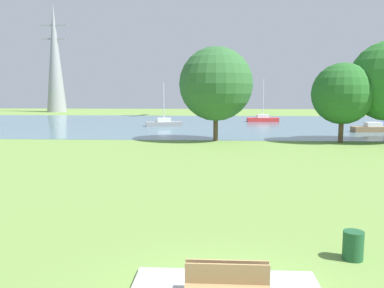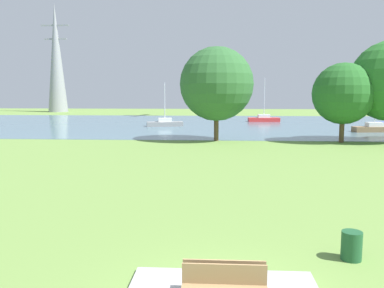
{
  "view_description": "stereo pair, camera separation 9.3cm",
  "coord_description": "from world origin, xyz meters",
  "px_view_note": "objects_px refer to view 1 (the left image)",
  "views": [
    {
      "loc": [
        -0.27,
        -8.29,
        4.6
      ],
      "look_at": [
        -1.64,
        15.25,
        1.56
      ],
      "focal_mm": 37.97,
      "sensor_mm": 36.0,
      "label": 1
    },
    {
      "loc": [
        -0.18,
        -8.29,
        4.6
      ],
      "look_at": [
        -1.64,
        15.25,
        1.56
      ],
      "focal_mm": 37.97,
      "sensor_mm": 36.0,
      "label": 2
    }
  ],
  "objects_px": {
    "tree_mid_shore": "(343,94)",
    "bench_facing_water": "(227,279)",
    "tree_east_far": "(216,84)",
    "litter_bin": "(353,245)",
    "sailboat_red": "(263,119)",
    "sailboat_gray": "(164,123)",
    "electricity_pylon": "(55,58)",
    "sailboat_brown": "(373,128)"
  },
  "relations": [
    {
      "from": "tree_mid_shore",
      "to": "bench_facing_water",
      "type": "bearing_deg",
      "value": -111.06
    },
    {
      "from": "bench_facing_water",
      "to": "tree_east_far",
      "type": "height_order",
      "value": "tree_east_far"
    },
    {
      "from": "litter_bin",
      "to": "sailboat_red",
      "type": "relative_size",
      "value": 0.12
    },
    {
      "from": "sailboat_gray",
      "to": "electricity_pylon",
      "type": "relative_size",
      "value": 0.24
    },
    {
      "from": "litter_bin",
      "to": "sailboat_red",
      "type": "distance_m",
      "value": 52.42
    },
    {
      "from": "bench_facing_water",
      "to": "sailboat_red",
      "type": "height_order",
      "value": "sailboat_red"
    },
    {
      "from": "bench_facing_water",
      "to": "sailboat_brown",
      "type": "relative_size",
      "value": 0.29
    },
    {
      "from": "sailboat_brown",
      "to": "electricity_pylon",
      "type": "relative_size",
      "value": 0.25
    },
    {
      "from": "sailboat_brown",
      "to": "tree_east_far",
      "type": "xyz_separation_m",
      "value": [
        -18.18,
        -9.6,
        4.87
      ]
    },
    {
      "from": "sailboat_gray",
      "to": "sailboat_red",
      "type": "bearing_deg",
      "value": 33.59
    },
    {
      "from": "sailboat_brown",
      "to": "tree_mid_shore",
      "type": "xyz_separation_m",
      "value": [
        -6.76,
        -10.21,
        3.98
      ]
    },
    {
      "from": "bench_facing_water",
      "to": "electricity_pylon",
      "type": "xyz_separation_m",
      "value": [
        -36.81,
        83.25,
        11.7
      ]
    },
    {
      "from": "litter_bin",
      "to": "sailboat_brown",
      "type": "height_order",
      "value": "sailboat_brown"
    },
    {
      "from": "tree_mid_shore",
      "to": "sailboat_red",
      "type": "bearing_deg",
      "value": 99.13
    },
    {
      "from": "sailboat_brown",
      "to": "sailboat_red",
      "type": "bearing_deg",
      "value": 125.12
    },
    {
      "from": "tree_mid_shore",
      "to": "sailboat_brown",
      "type": "bearing_deg",
      "value": 56.5
    },
    {
      "from": "sailboat_red",
      "to": "electricity_pylon",
      "type": "height_order",
      "value": "electricity_pylon"
    },
    {
      "from": "tree_east_far",
      "to": "electricity_pylon",
      "type": "height_order",
      "value": "electricity_pylon"
    },
    {
      "from": "bench_facing_water",
      "to": "sailboat_brown",
      "type": "height_order",
      "value": "sailboat_brown"
    },
    {
      "from": "litter_bin",
      "to": "tree_mid_shore",
      "type": "xyz_separation_m",
      "value": [
        7.63,
        26.61,
        4.03
      ]
    },
    {
      "from": "sailboat_gray",
      "to": "electricity_pylon",
      "type": "distance_m",
      "value": 49.6
    },
    {
      "from": "tree_east_far",
      "to": "tree_mid_shore",
      "type": "distance_m",
      "value": 11.47
    },
    {
      "from": "sailboat_red",
      "to": "electricity_pylon",
      "type": "relative_size",
      "value": 0.28
    },
    {
      "from": "sailboat_red",
      "to": "sailboat_brown",
      "type": "distance_m",
      "value": 18.92
    },
    {
      "from": "litter_bin",
      "to": "sailboat_gray",
      "type": "xyz_separation_m",
      "value": [
        -10.7,
        42.87,
        0.05
      ]
    },
    {
      "from": "sailboat_brown",
      "to": "tree_mid_shore",
      "type": "bearing_deg",
      "value": -123.5
    },
    {
      "from": "litter_bin",
      "to": "tree_mid_shore",
      "type": "height_order",
      "value": "tree_mid_shore"
    },
    {
      "from": "tree_mid_shore",
      "to": "tree_east_far",
      "type": "bearing_deg",
      "value": 176.96
    },
    {
      "from": "sailboat_red",
      "to": "litter_bin",
      "type": "bearing_deg",
      "value": -93.83
    },
    {
      "from": "sailboat_red",
      "to": "sailboat_gray",
      "type": "height_order",
      "value": "sailboat_red"
    },
    {
      "from": "sailboat_gray",
      "to": "electricity_pylon",
      "type": "xyz_separation_m",
      "value": [
        -29.66,
        37.99,
        11.72
      ]
    },
    {
      "from": "bench_facing_water",
      "to": "tree_mid_shore",
      "type": "xyz_separation_m",
      "value": [
        11.17,
        29.0,
        3.96
      ]
    },
    {
      "from": "bench_facing_water",
      "to": "sailboat_gray",
      "type": "distance_m",
      "value": 45.82
    },
    {
      "from": "bench_facing_water",
      "to": "litter_bin",
      "type": "height_order",
      "value": "bench_facing_water"
    },
    {
      "from": "litter_bin",
      "to": "tree_mid_shore",
      "type": "bearing_deg",
      "value": 74.01
    },
    {
      "from": "sailboat_red",
      "to": "tree_mid_shore",
      "type": "bearing_deg",
      "value": -80.87
    },
    {
      "from": "tree_east_far",
      "to": "litter_bin",
      "type": "bearing_deg",
      "value": -82.07
    },
    {
      "from": "litter_bin",
      "to": "sailboat_red",
      "type": "xyz_separation_m",
      "value": [
        3.5,
        52.3,
        0.06
      ]
    },
    {
      "from": "sailboat_red",
      "to": "tree_east_far",
      "type": "distance_m",
      "value": 26.57
    },
    {
      "from": "sailboat_gray",
      "to": "tree_east_far",
      "type": "height_order",
      "value": "tree_east_far"
    },
    {
      "from": "tree_mid_shore",
      "to": "sailboat_gray",
      "type": "bearing_deg",
      "value": 138.42
    },
    {
      "from": "bench_facing_water",
      "to": "electricity_pylon",
      "type": "height_order",
      "value": "electricity_pylon"
    }
  ]
}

